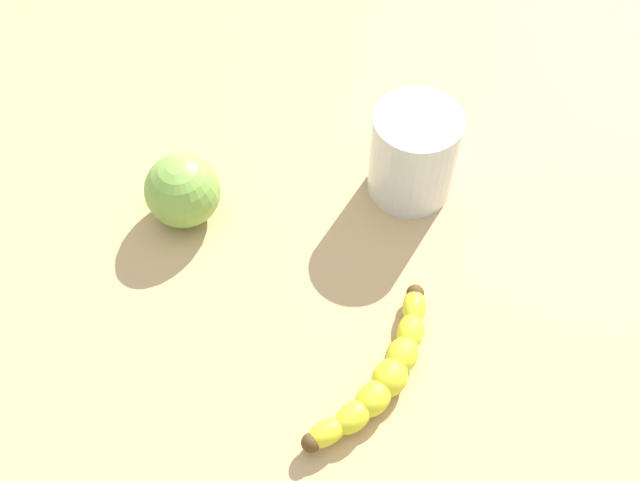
{
  "coord_description": "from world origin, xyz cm",
  "views": [
    {
      "loc": [
        36.96,
        1.17,
        70.15
      ],
      "look_at": [
        -7.05,
        -2.04,
        5.0
      ],
      "focal_mm": 42.64,
      "sensor_mm": 36.0,
      "label": 1
    }
  ],
  "objects": [
    {
      "name": "green_apple_fruit",
      "position": [
        -10.98,
        -16.82,
        7.01
      ],
      "size": [
        8.03,
        8.03,
        8.03
      ],
      "primitive_type": "sphere",
      "color": "#84B747",
      "rests_on": "wooden_tabletop"
    },
    {
      "name": "wooden_tabletop",
      "position": [
        0.0,
        0.0,
        1.5
      ],
      "size": [
        120.0,
        120.0,
        3.0
      ],
      "primitive_type": "cube",
      "color": "tan",
      "rests_on": "ground"
    },
    {
      "name": "banana",
      "position": [
        7.23,
        4.89,
        4.62
      ],
      "size": [
        17.88,
        11.27,
        3.24
      ],
      "rotation": [
        0.0,
        0.0,
        2.62
      ],
      "color": "yellow",
      "rests_on": "wooden_tabletop"
    },
    {
      "name": "smoothie_glass",
      "position": [
        -16.55,
        7.25,
        8.16
      ],
      "size": [
        9.32,
        9.32,
        10.9
      ],
      "color": "silver",
      "rests_on": "wooden_tabletop"
    }
  ]
}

